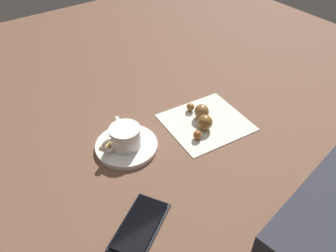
% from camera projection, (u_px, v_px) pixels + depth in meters
% --- Properties ---
extents(ground_plane, '(1.80, 1.80, 0.00)m').
position_uv_depth(ground_plane, '(165.00, 136.00, 0.80)').
color(ground_plane, brown).
extents(saucer, '(0.14, 0.14, 0.01)m').
position_uv_depth(saucer, '(127.00, 146.00, 0.77)').
color(saucer, white).
rests_on(saucer, ground).
extents(espresso_cup, '(0.10, 0.07, 0.05)m').
position_uv_depth(espresso_cup, '(125.00, 137.00, 0.75)').
color(espresso_cup, white).
rests_on(espresso_cup, saucer).
extents(teaspoon, '(0.05, 0.14, 0.01)m').
position_uv_depth(teaspoon, '(127.00, 140.00, 0.77)').
color(teaspoon, silver).
rests_on(teaspoon, saucer).
extents(sugar_packet, '(0.06, 0.05, 0.01)m').
position_uv_depth(sugar_packet, '(111.00, 141.00, 0.77)').
color(sugar_packet, tan).
rests_on(sugar_packet, saucer).
extents(napkin, '(0.21, 0.20, 0.00)m').
position_uv_depth(napkin, '(206.00, 122.00, 0.84)').
color(napkin, silver).
rests_on(napkin, ground).
extents(croissant, '(0.09, 0.12, 0.04)m').
position_uv_depth(croissant, '(202.00, 117.00, 0.82)').
color(croissant, brown).
rests_on(croissant, napkin).
extents(cell_phone, '(0.15, 0.13, 0.01)m').
position_uv_depth(cell_phone, '(140.00, 226.00, 0.61)').
color(cell_phone, black).
rests_on(cell_phone, ground).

